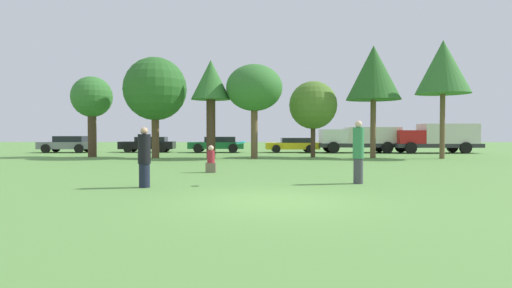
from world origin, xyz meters
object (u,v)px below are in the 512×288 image
at_px(person_thrower, 144,157).
at_px(delivery_truck_red, 437,137).
at_px(tree_4, 313,105).
at_px(delivery_truck_white, 360,138).
at_px(bystander_sitting, 211,161).
at_px(parked_car_grey, 68,144).
at_px(tree_3, 254,88).
at_px(tree_1, 155,89).
at_px(tree_6, 443,67).
at_px(tree_5, 373,73).
at_px(tree_0, 92,98).
at_px(parked_car_yellow, 293,145).
at_px(parked_car_black, 148,144).
at_px(parked_car_green, 217,144).
at_px(person_catcher, 358,152).
at_px(tree_2, 211,83).
at_px(frisbee, 241,143).

xyz_separation_m(person_thrower, delivery_truck_red, (16.58, 20.97, 0.36)).
distance_m(tree_4, delivery_truck_white, 7.88).
bearing_deg(bystander_sitting, parked_car_grey, 128.89).
bearing_deg(tree_3, tree_1, 175.46).
bearing_deg(tree_6, delivery_truck_white, 112.94).
distance_m(tree_4, tree_5, 4.16).
height_order(tree_0, parked_car_yellow, tree_0).
xyz_separation_m(tree_0, tree_4, (14.13, -0.00, -0.46)).
xyz_separation_m(person_thrower, parked_car_black, (-5.85, 21.85, -0.21)).
height_order(tree_6, parked_car_grey, tree_6).
relative_size(parked_car_grey, parked_car_green, 0.94).
bearing_deg(delivery_truck_red, parked_car_black, -5.20).
height_order(tree_1, parked_car_black, tree_1).
bearing_deg(parked_car_grey, tree_5, 160.59).
distance_m(bystander_sitting, tree_5, 14.10).
height_order(tree_4, tree_6, tree_6).
distance_m(tree_5, parked_car_yellow, 9.57).
height_order(person_thrower, person_catcher, person_catcher).
bearing_deg(person_thrower, tree_0, 107.04).
height_order(tree_1, tree_4, tree_1).
bearing_deg(tree_3, bystander_sitting, -99.10).
height_order(tree_2, tree_4, tree_2).
xyz_separation_m(tree_0, tree_1, (4.30, -0.87, 0.49)).
relative_size(tree_4, parked_car_green, 1.10).
xyz_separation_m(person_thrower, tree_1, (-3.35, 14.32, 3.37)).
relative_size(frisbee, tree_1, 0.05).
xyz_separation_m(person_catcher, delivery_truck_white, (4.51, 20.32, 0.15)).
height_order(tree_1, parked_car_yellow, tree_1).
bearing_deg(person_thrower, frisbee, 2.93).
bearing_deg(tree_5, delivery_truck_red, 44.59).
distance_m(person_catcher, frisbee, 3.63).
bearing_deg(tree_3, tree_4, 20.11).
bearing_deg(delivery_truck_red, frisbee, 52.85).
distance_m(tree_6, parked_car_black, 21.99).
height_order(bystander_sitting, tree_5, tree_5).
distance_m(person_catcher, delivery_truck_white, 20.81).
height_order(tree_5, delivery_truck_white, tree_5).
height_order(tree_2, tree_6, tree_6).
relative_size(bystander_sitting, tree_2, 0.18).
bearing_deg(bystander_sitting, tree_6, 35.70).
bearing_deg(frisbee, parked_car_yellow, 82.21).
bearing_deg(tree_5, tree_3, -174.04).
bearing_deg(parked_car_grey, parked_car_black, -176.19).
relative_size(person_thrower, frisbee, 5.85).
height_order(bystander_sitting, tree_0, tree_0).
xyz_separation_m(bystander_sitting, parked_car_black, (-7.17, 17.18, 0.20)).
relative_size(tree_2, tree_3, 1.06).
bearing_deg(tree_6, person_thrower, -135.47).
bearing_deg(parked_car_grey, bystander_sitting, 125.96).
bearing_deg(delivery_truck_white, tree_6, 110.01).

